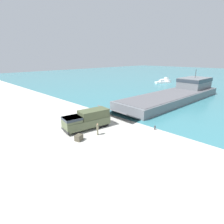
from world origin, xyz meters
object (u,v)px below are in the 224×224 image
at_px(military_truck, 87,119).
at_px(moored_boat_a, 166,80).
at_px(soldier_on_ramp, 98,128).
at_px(moored_boat_b, 162,82).
at_px(landing_craft, 179,92).
at_px(cargo_crate, 79,138).
at_px(mooring_bollard, 155,127).

relative_size(military_truck, moored_boat_a, 1.30).
xyz_separation_m(soldier_on_ramp, moored_boat_b, (-19.47, 53.98, -0.53)).
relative_size(landing_craft, moored_boat_b, 5.99).
bearing_deg(military_truck, cargo_crate, 46.34).
bearing_deg(moored_boat_b, military_truck, -38.89).
height_order(moored_boat_a, moored_boat_b, moored_boat_a).
bearing_deg(soldier_on_ramp, military_truck, 136.93).
distance_m(military_truck, moored_boat_b, 56.03).
bearing_deg(moored_boat_a, cargo_crate, -138.01).
height_order(moored_boat_a, cargo_crate, moored_boat_a).
xyz_separation_m(soldier_on_ramp, moored_boat_a, (-20.70, 59.22, -0.33)).
xyz_separation_m(military_truck, moored_boat_b, (-16.52, 53.53, -1.02)).
distance_m(soldier_on_ramp, moored_boat_a, 62.73).
height_order(soldier_on_ramp, mooring_bollard, soldier_on_ramp).
height_order(military_truck, cargo_crate, military_truck).
xyz_separation_m(military_truck, soldier_on_ramp, (2.95, -0.45, -0.49)).
xyz_separation_m(moored_boat_a, cargo_crate, (20.23, -62.17, -0.27)).
relative_size(soldier_on_ramp, moored_boat_a, 0.30).
bearing_deg(soldier_on_ramp, landing_craft, 58.56).
xyz_separation_m(landing_craft, soldier_on_ramp, (1.60, -30.23, -0.73)).
bearing_deg(moored_boat_a, military_truck, -139.23).
bearing_deg(landing_craft, cargo_crate, -84.41).
xyz_separation_m(military_truck, cargo_crate, (2.48, -3.40, -1.10)).
bearing_deg(cargo_crate, military_truck, 126.16).
relative_size(soldier_on_ramp, mooring_bollard, 2.57).
relative_size(moored_boat_a, cargo_crate, 6.04).
distance_m(landing_craft, moored_boat_b, 29.75).
distance_m(moored_boat_b, mooring_bollard, 52.58).
distance_m(landing_craft, military_truck, 29.81).
distance_m(moored_boat_b, cargo_crate, 60.02).
relative_size(military_truck, mooring_bollard, 11.29).
distance_m(military_truck, moored_boat_a, 61.40).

